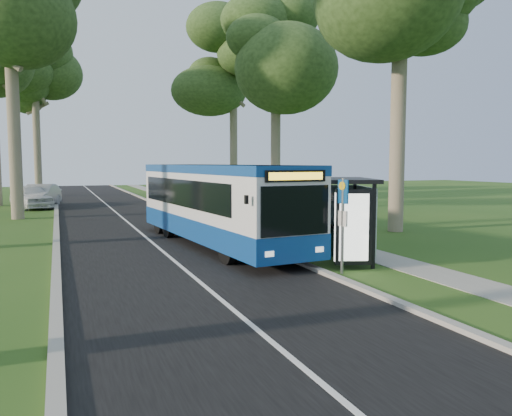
{
  "coord_description": "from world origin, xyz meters",
  "views": [
    {
      "loc": [
        -6.89,
        -12.75,
        3.14
      ],
      "look_at": [
        -0.61,
        2.98,
        1.6
      ],
      "focal_mm": 35.0,
      "sensor_mm": 36.0,
      "label": 1
    }
  ],
  "objects_px": {
    "bus_shelter": "(355,204)",
    "car_silver": "(40,196)",
    "bus_stop_sign": "(343,215)",
    "car_white": "(31,196)",
    "bus": "(216,204)",
    "litter_bin": "(330,240)"
  },
  "relations": [
    {
      "from": "bus_shelter",
      "to": "litter_bin",
      "type": "relative_size",
      "value": 3.36
    },
    {
      "from": "bus_stop_sign",
      "to": "litter_bin",
      "type": "height_order",
      "value": "bus_stop_sign"
    },
    {
      "from": "bus_shelter",
      "to": "litter_bin",
      "type": "xyz_separation_m",
      "value": [
        -0.09,
        1.37,
        -1.35
      ]
    },
    {
      "from": "bus",
      "to": "litter_bin",
      "type": "distance_m",
      "value": 4.65
    },
    {
      "from": "litter_bin",
      "to": "car_silver",
      "type": "distance_m",
      "value": 25.48
    },
    {
      "from": "bus_stop_sign",
      "to": "bus_shelter",
      "type": "xyz_separation_m",
      "value": [
        1.22,
        1.24,
        0.19
      ]
    },
    {
      "from": "car_white",
      "to": "car_silver",
      "type": "xyz_separation_m",
      "value": [
        0.54,
        0.68,
        -0.01
      ]
    },
    {
      "from": "bus",
      "to": "bus_stop_sign",
      "type": "xyz_separation_m",
      "value": [
        1.84,
        -6.03,
        0.09
      ]
    },
    {
      "from": "bus_stop_sign",
      "to": "bus_shelter",
      "type": "bearing_deg",
      "value": 32.46
    },
    {
      "from": "bus_stop_sign",
      "to": "bus",
      "type": "bearing_deg",
      "value": 93.8
    },
    {
      "from": "bus",
      "to": "car_white",
      "type": "relative_size",
      "value": 2.4
    },
    {
      "from": "bus_stop_sign",
      "to": "car_silver",
      "type": "height_order",
      "value": "bus_stop_sign"
    },
    {
      "from": "litter_bin",
      "to": "bus_stop_sign",
      "type": "bearing_deg",
      "value": -113.31
    },
    {
      "from": "bus_stop_sign",
      "to": "car_silver",
      "type": "bearing_deg",
      "value": 95.01
    },
    {
      "from": "bus_stop_sign",
      "to": "litter_bin",
      "type": "distance_m",
      "value": 3.07
    },
    {
      "from": "bus_shelter",
      "to": "car_silver",
      "type": "height_order",
      "value": "bus_shelter"
    },
    {
      "from": "bus_shelter",
      "to": "car_white",
      "type": "distance_m",
      "value": 26.38
    },
    {
      "from": "car_white",
      "to": "car_silver",
      "type": "relative_size",
      "value": 0.98
    },
    {
      "from": "car_white",
      "to": "bus_shelter",
      "type": "bearing_deg",
      "value": -83.89
    },
    {
      "from": "bus_stop_sign",
      "to": "car_white",
      "type": "height_order",
      "value": "bus_stop_sign"
    },
    {
      "from": "bus_stop_sign",
      "to": "car_silver",
      "type": "xyz_separation_m",
      "value": [
        -8.58,
        26.17,
        -0.86
      ]
    },
    {
      "from": "bus",
      "to": "car_white",
      "type": "height_order",
      "value": "bus"
    }
  ]
}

